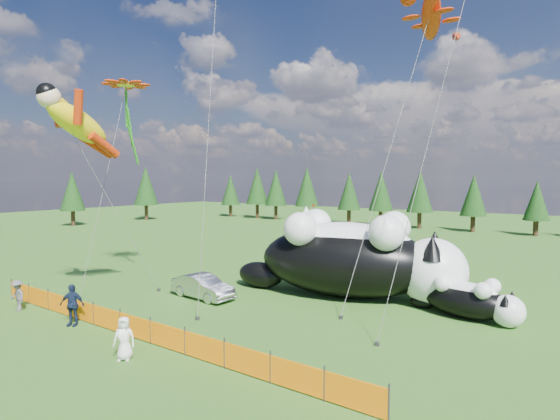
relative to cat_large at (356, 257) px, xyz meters
The scene contains 13 objects.
ground 9.75m from the cat_large, 120.08° to the right, with size 160.00×160.00×0.00m, color #0E390A.
safety_fence 12.30m from the cat_large, 112.98° to the right, with size 22.06×0.06×1.10m.
tree_line 37.14m from the cat_large, 97.36° to the left, with size 90.00×4.00×8.00m, color black, non-canonical shape.
festival_tents 32.42m from the cat_large, 78.88° to the left, with size 50.00×3.20×2.80m, color white, non-canonical shape.
cat_large is the anchor object (origin of this frame).
cat_small 6.30m from the cat_large, ahead, with size 5.46×2.62×1.98m.
car 8.74m from the cat_large, 143.53° to the right, with size 1.40×4.01×1.32m, color #B7B7BC.
spectator_c 14.59m from the cat_large, 125.67° to the right, with size 1.12×0.57×1.91m, color #16213E.
spectator_d 17.79m from the cat_large, 136.69° to the right, with size 1.02×0.52×1.57m, color #525156.
spectator_e 13.26m from the cat_large, 104.38° to the right, with size 0.79×0.51×1.61m, color white.
superhero_kite 16.45m from the cat_large, 139.37° to the right, with size 4.67×6.66×11.92m.
gecko_kite 14.59m from the cat_large, 56.54° to the left, with size 4.67×11.45×18.12m.
flower_kite 17.54m from the cat_large, 159.08° to the right, with size 3.11×5.91×13.21m.
Camera 1 is at (15.14, -14.11, 6.63)m, focal length 28.00 mm.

